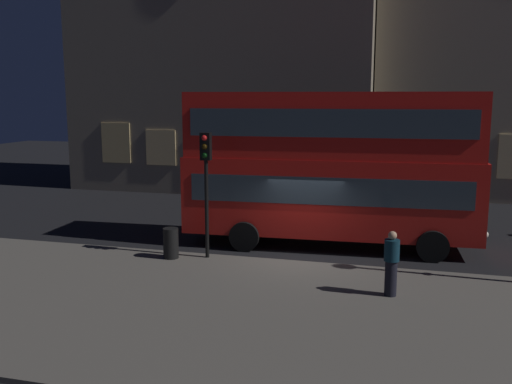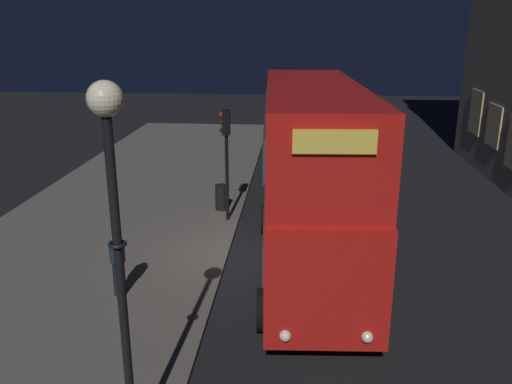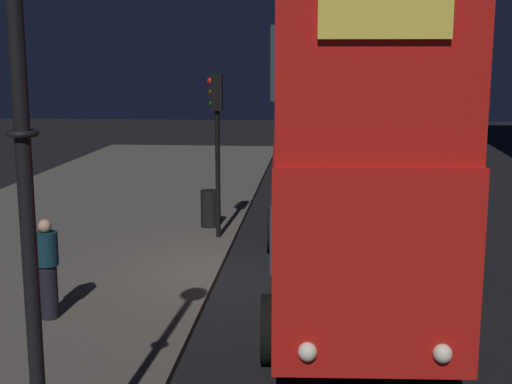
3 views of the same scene
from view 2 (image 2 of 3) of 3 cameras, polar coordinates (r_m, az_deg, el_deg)
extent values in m
plane|color=black|center=(16.48, -1.56, -6.93)|extent=(80.00, 80.00, 0.00)
cube|color=#5B564F|center=(17.58, -17.29, -5.94)|extent=(44.00, 8.71, 0.12)
cube|color=#E5C67F|center=(28.79, 22.59, 7.93)|extent=(1.69, 0.06, 2.16)
cube|color=#F2D18C|center=(26.36, 24.23, 6.52)|extent=(1.69, 0.06, 1.88)
cube|color=red|center=(15.16, 5.83, -1.83)|extent=(10.04, 3.06, 2.63)
cube|color=red|center=(14.54, 6.12, 7.15)|extent=(9.84, 3.00, 2.19)
cube|color=#2D3842|center=(15.05, 5.87, -0.65)|extent=(9.25, 3.07, 0.90)
cube|color=#2D3842|center=(14.52, 6.14, 7.58)|extent=(9.25, 3.07, 0.90)
cube|color=#F2D84C|center=(9.63, 8.47, 5.38)|extent=(0.16, 1.52, 0.44)
sphere|color=white|center=(11.21, 11.90, -15.05)|extent=(0.24, 0.24, 0.24)
sphere|color=white|center=(11.03, 3.16, -15.22)|extent=(0.24, 0.24, 0.24)
cylinder|color=black|center=(12.83, 12.76, -12.44)|extent=(1.03, 0.29, 1.02)
cylinder|color=black|center=(12.58, 0.64, -12.59)|extent=(1.03, 0.29, 1.02)
cylinder|color=black|center=(18.29, 9.21, -2.89)|extent=(1.03, 0.29, 1.02)
cylinder|color=black|center=(18.12, 0.93, -2.86)|extent=(1.03, 0.29, 1.02)
cylinder|color=black|center=(18.66, -3.14, 1.50)|extent=(0.12, 0.12, 3.11)
cube|color=black|center=(18.22, -3.24, 7.50)|extent=(0.33, 0.27, 0.85)
sphere|color=red|center=(18.19, -3.72, 8.34)|extent=(0.17, 0.17, 0.17)
sphere|color=black|center=(18.23, -3.71, 7.50)|extent=(0.17, 0.17, 0.17)
sphere|color=black|center=(18.28, -3.69, 6.67)|extent=(0.17, 0.17, 0.17)
cylinder|color=black|center=(8.44, -14.25, -10.86)|extent=(0.14, 0.14, 5.53)
torus|color=black|center=(8.08, -14.71, -5.47)|extent=(0.28, 0.28, 0.06)
sphere|color=#F9EFC6|center=(7.53, -15.97, 9.65)|extent=(0.50, 0.50, 0.50)
cylinder|color=black|center=(14.29, -14.51, -8.98)|extent=(0.31, 0.31, 0.92)
cylinder|color=#0F2D3D|center=(13.98, -14.74, -6.27)|extent=(0.39, 0.39, 0.55)
sphere|color=tan|center=(13.83, -14.87, -4.80)|extent=(0.22, 0.22, 0.22)
cylinder|color=black|center=(20.05, -3.73, -0.57)|extent=(0.48, 0.48, 0.96)
camera|label=1|loc=(22.25, -53.68, 6.26)|focal=39.63mm
camera|label=3|loc=(2.78, 0.02, -45.97)|focal=48.82mm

